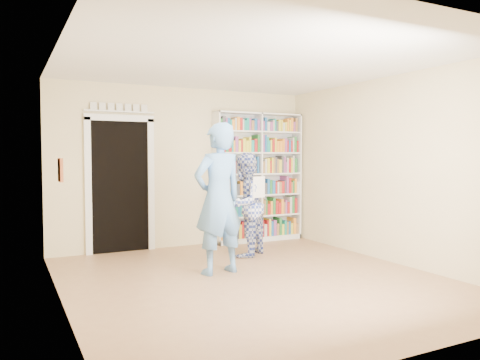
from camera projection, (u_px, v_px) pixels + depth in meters
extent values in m
plane|color=#976949|center=(255.00, 280.00, 5.83)|extent=(5.00, 5.00, 0.00)
plane|color=white|center=(255.00, 61.00, 5.69)|extent=(5.00, 5.00, 0.00)
plane|color=beige|center=(185.00, 167.00, 7.99)|extent=(4.50, 0.00, 4.50)
plane|color=beige|center=(61.00, 175.00, 4.74)|extent=(0.00, 5.00, 5.00)
plane|color=beige|center=(391.00, 170.00, 6.78)|extent=(0.00, 5.00, 5.00)
cube|color=white|center=(258.00, 177.00, 8.47)|extent=(1.68, 0.32, 2.32)
cube|color=white|center=(258.00, 177.00, 8.47)|extent=(0.03, 0.32, 2.32)
cube|color=black|center=(120.00, 187.00, 7.49)|extent=(0.90, 0.03, 2.10)
cube|color=white|center=(88.00, 188.00, 7.25)|extent=(0.10, 0.06, 2.20)
cube|color=white|center=(151.00, 186.00, 7.70)|extent=(0.10, 0.06, 2.20)
cube|color=white|center=(120.00, 118.00, 7.42)|extent=(1.10, 0.06, 0.10)
cube|color=white|center=(120.00, 112.00, 7.41)|extent=(1.10, 0.08, 0.02)
cube|color=brown|center=(60.00, 170.00, 4.93)|extent=(0.03, 0.25, 0.25)
imported|color=#5E93D2|center=(218.00, 199.00, 6.11)|extent=(0.79, 0.59, 1.98)
imported|color=#314195|center=(245.00, 205.00, 7.19)|extent=(0.98, 0.94, 1.59)
cube|color=white|center=(259.00, 187.00, 7.00)|extent=(0.22, 0.05, 0.32)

